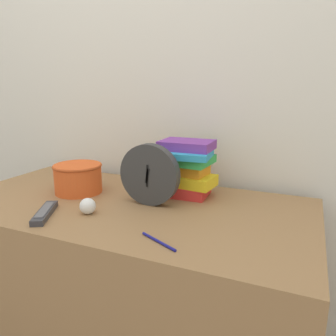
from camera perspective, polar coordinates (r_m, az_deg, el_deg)
name	(u,v)px	position (r m, az deg, el deg)	size (l,w,h in m)	color
wall_back	(169,75)	(1.56, 0.13, 15.85)	(6.00, 0.04, 2.40)	silver
desk	(128,286)	(1.43, -6.98, -19.71)	(1.38, 0.70, 0.72)	olive
desk_clock	(149,175)	(1.21, -3.25, -1.18)	(0.23, 0.04, 0.23)	#333333
book_stack	(185,167)	(1.32, 3.00, 0.11)	(0.25, 0.21, 0.22)	red
basket	(78,177)	(1.41, -15.39, -1.54)	(0.20, 0.20, 0.12)	#E05623
tv_remote	(45,213)	(1.21, -20.66, -7.28)	(0.13, 0.19, 0.02)	#333338
crumpled_paper_ball	(88,206)	(1.17, -13.81, -6.45)	(0.06, 0.06, 0.06)	white
pen	(159,241)	(0.95, -1.66, -12.67)	(0.13, 0.07, 0.01)	navy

